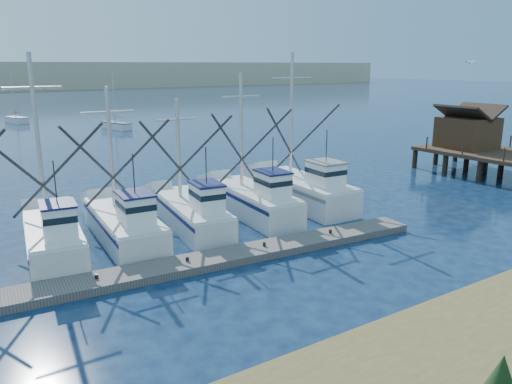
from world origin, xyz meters
TOP-DOWN VIEW (x-y plane):
  - ground at (0.00, 0.00)m, footprint 500.00×500.00m
  - floating_dock at (-9.37, 5.26)m, footprint 27.23×3.85m
  - timber_pier at (21.50, 8.46)m, footprint 7.00×20.00m
  - trawler_fleet at (-8.20, 10.16)m, footprint 27.11×8.55m
  - sailboat_near at (4.83, 56.95)m, footprint 3.03×5.67m
  - sailboat_far at (-6.10, 72.87)m, footprint 3.07×5.04m
  - flying_gull at (15.56, 8.40)m, footprint 1.14×0.21m

SIDE VIEW (x-z plane):
  - ground at x=0.00m, z-range 0.00..0.00m
  - floating_dock at x=-9.37m, z-range 0.00..0.36m
  - sailboat_near at x=4.83m, z-range -3.55..4.55m
  - sailboat_far at x=-6.10m, z-range -3.54..4.56m
  - trawler_fleet at x=-8.20m, z-range -3.90..5.85m
  - timber_pier at x=21.50m, z-range -1.43..6.57m
  - flying_gull at x=15.56m, z-range 9.07..9.28m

